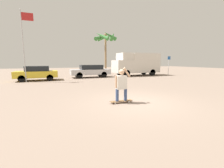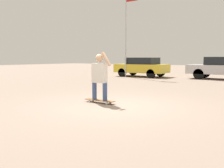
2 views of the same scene
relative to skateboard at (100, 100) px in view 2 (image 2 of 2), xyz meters
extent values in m
plane|color=gray|center=(0.67, -0.13, -0.08)|extent=(80.00, 80.00, 0.00)
cube|color=brown|center=(0.00, 0.00, 0.01)|extent=(1.04, 0.23, 0.02)
cylinder|color=white|center=(-0.34, -0.09, -0.04)|extent=(0.07, 0.03, 0.07)
cylinder|color=white|center=(-0.34, 0.09, -0.04)|extent=(0.07, 0.03, 0.07)
cylinder|color=white|center=(0.34, -0.09, -0.04)|extent=(0.07, 0.03, 0.07)
cylinder|color=white|center=(0.34, 0.09, -0.04)|extent=(0.07, 0.03, 0.07)
cylinder|color=#384C7A|center=(-0.21, 0.00, 0.28)|extent=(0.14, 0.14, 0.54)
cylinder|color=#384C7A|center=(0.21, 0.00, 0.28)|extent=(0.14, 0.14, 0.54)
cube|color=silver|center=(0.00, 0.00, 0.85)|extent=(0.46, 0.22, 0.60)
sphere|color=tan|center=(0.00, 0.00, 1.31)|extent=(0.24, 0.24, 0.24)
cylinder|color=tan|center=(-0.26, 0.00, 0.88)|extent=(0.09, 0.09, 0.53)
cylinder|color=tan|center=(0.26, 0.00, 1.28)|extent=(0.35, 0.09, 0.44)
cylinder|color=black|center=(-0.02, 10.47, 0.27)|extent=(0.68, 0.22, 0.68)
cylinder|color=black|center=(-0.02, 11.96, 0.27)|extent=(0.68, 0.22, 0.68)
cylinder|color=black|center=(-5.35, 9.56, 0.23)|extent=(0.61, 0.22, 0.61)
cylinder|color=black|center=(-5.35, 11.15, 0.23)|extent=(0.61, 0.22, 0.61)
cylinder|color=black|center=(-2.99, 9.56, 0.23)|extent=(0.61, 0.22, 0.61)
cylinder|color=black|center=(-2.99, 11.15, 0.23)|extent=(0.61, 0.22, 0.61)
cube|color=gold|center=(-4.17, 10.35, 0.54)|extent=(3.81, 1.81, 0.61)
cube|color=black|center=(-4.07, 10.35, 1.09)|extent=(2.09, 1.59, 0.48)
cylinder|color=#B7B7BC|center=(-4.98, 9.44, 2.99)|extent=(0.09, 0.09, 6.13)
camera|label=1|loc=(-2.84, -5.88, 1.76)|focal=24.00mm
camera|label=2|loc=(4.71, -6.00, 1.32)|focal=40.00mm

